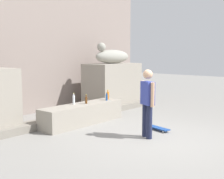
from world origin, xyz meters
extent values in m
plane|color=gray|center=(0.00, 0.00, 0.00)|extent=(40.00, 40.00, 0.00)
cube|color=gray|center=(0.00, 5.22, 2.92)|extent=(10.88, 0.60, 5.85)
cube|color=gray|center=(2.71, 3.71, 0.83)|extent=(2.19, 1.19, 1.67)
ellipsoid|color=#9C9B8F|center=(2.71, 3.71, 1.93)|extent=(1.66, 0.76, 0.52)
sphere|color=#9C9B8F|center=(2.17, 3.78, 2.28)|extent=(0.32, 0.32, 0.32)
cube|color=gray|center=(0.00, 2.55, 0.29)|extent=(2.77, 0.68, 0.59)
cylinder|color=#1E233F|center=(-0.03, 0.22, 0.41)|extent=(0.14, 0.14, 0.82)
cylinder|color=#1E233F|center=(0.06, 0.40, 0.41)|extent=(0.14, 0.14, 0.82)
cube|color=#333F99|center=(0.02, 0.31, 1.10)|extent=(0.33, 0.41, 0.56)
sphere|color=tan|center=(0.02, 0.31, 1.55)|extent=(0.23, 0.23, 0.23)
cylinder|color=tan|center=(-0.08, 0.10, 1.09)|extent=(0.09, 0.09, 0.58)
cylinder|color=tan|center=(0.11, 0.51, 1.09)|extent=(0.09, 0.09, 0.58)
cube|color=navy|center=(0.80, 0.51, 0.07)|extent=(0.38, 0.82, 0.02)
cylinder|color=white|center=(0.80, 0.82, 0.03)|extent=(0.04, 0.06, 0.06)
cylinder|color=white|center=(0.93, 0.79, 0.03)|extent=(0.04, 0.06, 0.06)
cylinder|color=white|center=(0.66, 0.24, 0.03)|extent=(0.04, 0.06, 0.06)
cylinder|color=white|center=(0.80, 0.20, 0.03)|extent=(0.04, 0.06, 0.06)
cylinder|color=#194C99|center=(0.95, 2.45, 0.68)|extent=(0.06, 0.06, 0.19)
cylinder|color=#194C99|center=(0.95, 2.45, 0.80)|extent=(0.03, 0.03, 0.06)
cylinder|color=yellow|center=(0.95, 2.45, 0.84)|extent=(0.03, 0.03, 0.01)
cylinder|color=orange|center=(1.13, 2.56, 0.70)|extent=(0.07, 0.07, 0.24)
cylinder|color=orange|center=(1.13, 2.56, 0.85)|extent=(0.03, 0.03, 0.06)
cylinder|color=yellow|center=(1.13, 2.56, 0.89)|extent=(0.04, 0.04, 0.01)
cylinder|color=#593314|center=(0.12, 2.52, 0.68)|extent=(0.07, 0.07, 0.20)
cylinder|color=#593314|center=(0.12, 2.52, 0.81)|extent=(0.03, 0.03, 0.06)
cylinder|color=yellow|center=(0.12, 2.52, 0.85)|extent=(0.04, 0.04, 0.01)
cylinder|color=silver|center=(-0.20, 2.70, 0.71)|extent=(0.07, 0.07, 0.26)
cylinder|color=silver|center=(-0.20, 2.70, 0.87)|extent=(0.03, 0.03, 0.06)
cylinder|color=yellow|center=(-0.20, 2.70, 0.91)|extent=(0.04, 0.04, 0.01)
cube|color=gray|center=(0.00, 3.10, 0.10)|extent=(7.62, 0.50, 0.20)
camera|label=1|loc=(-5.93, -3.64, 2.06)|focal=47.68mm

